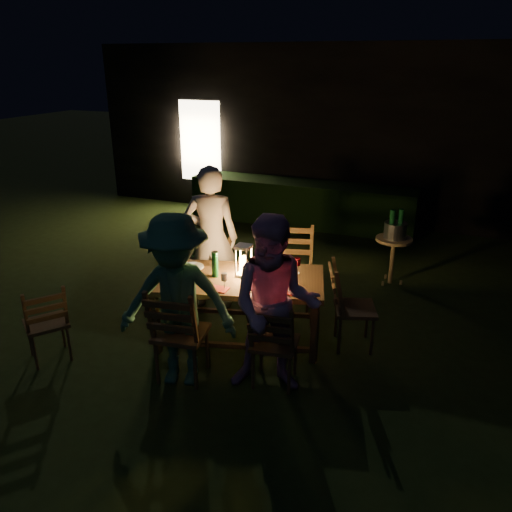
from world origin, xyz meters
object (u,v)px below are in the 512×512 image
at_px(chair_near_left, 181,349).
at_px(bottle_table, 215,264).
at_px(chair_end, 352,321).
at_px(lantern, 244,262).
at_px(bottle_bucket_a, 391,227).
at_px(side_table, 394,244).
at_px(chair_near_right, 274,357).
at_px(chair_spare, 49,336).
at_px(ice_bucket, 395,230).
at_px(person_house_side, 211,238).
at_px(chair_far_right, 292,286).
at_px(person_opp_right, 275,307).
at_px(chair_far_left, 212,286).
at_px(dining_table, 239,284).
at_px(bottle_bucket_b, 400,226).
at_px(person_opp_left, 177,302).

bearing_deg(chair_near_left, bottle_table, 81.86).
relative_size(chair_end, lantern, 2.82).
height_order(chair_near_left, bottle_bucket_a, chair_near_left).
height_order(side_table, bottle_bucket_a, bottle_bucket_a).
relative_size(chair_near_right, chair_spare, 1.04).
height_order(ice_bucket, bottle_bucket_a, bottle_bucket_a).
distance_m(chair_spare, person_house_side, 2.12).
distance_m(chair_far_right, person_opp_right, 1.68).
bearing_deg(bottle_table, chair_far_left, 119.91).
relative_size(dining_table, ice_bucket, 6.59).
xyz_separation_m(side_table, bottle_bucket_b, (0.05, 0.04, 0.24)).
distance_m(chair_far_left, chair_end, 1.85).
xyz_separation_m(chair_spare, bottle_bucket_b, (3.06, 3.29, 0.55)).
bearing_deg(person_opp_left, side_table, 47.34).
relative_size(dining_table, side_table, 2.98).
distance_m(chair_near_right, side_table, 2.88).
xyz_separation_m(lantern, side_table, (1.32, 2.09, -0.32)).
relative_size(person_house_side, person_opp_left, 1.05).
bearing_deg(bottle_bucket_a, person_opp_right, -103.25).
height_order(chair_end, person_house_side, person_house_side).
height_order(side_table, bottle_bucket_b, bottle_bucket_b).
distance_m(chair_end, chair_spare, 3.18).
xyz_separation_m(dining_table, ice_bucket, (1.36, 2.15, 0.10)).
xyz_separation_m(chair_spare, side_table, (3.01, 3.25, 0.31)).
xyz_separation_m(chair_spare, bottle_table, (1.41, 1.03, 0.62)).
distance_m(chair_end, bottle_table, 1.59).
xyz_separation_m(chair_far_left, side_table, (1.99, 1.53, 0.31)).
distance_m(chair_near_left, lantern, 1.13).
bearing_deg(chair_far_left, chair_near_left, 97.17).
xyz_separation_m(chair_far_left, bottle_table, (0.40, -0.69, 0.62)).
distance_m(chair_spare, bottle_table, 1.86).
relative_size(person_opp_left, ice_bucket, 5.64).
xyz_separation_m(bottle_bucket_a, bottle_bucket_b, (0.10, 0.08, 0.00)).
bearing_deg(person_opp_left, ice_bucket, 47.34).
bearing_deg(person_opp_right, bottle_bucket_a, 61.26).
bearing_deg(chair_far_left, bottle_bucket_a, -150.63).
height_order(dining_table, chair_end, chair_end).
bearing_deg(chair_spare, ice_bucket, -5.85).
relative_size(bottle_table, bottle_bucket_a, 0.88).
height_order(person_house_side, lantern, person_house_side).
relative_size(person_opp_right, lantern, 4.87).
bearing_deg(side_table, person_opp_right, -104.03).
bearing_deg(person_opp_left, person_opp_right, 0.00).
xyz_separation_m(chair_near_left, chair_spare, (-1.43, -0.23, -0.05)).
distance_m(chair_far_left, side_table, 2.54).
distance_m(person_opp_right, bottle_table, 1.08).
height_order(lantern, bottle_bucket_b, lantern).
distance_m(chair_near_left, person_house_side, 1.69).
distance_m(chair_spare, ice_bucket, 4.46).
bearing_deg(person_house_side, bottle_bucket_a, -159.13).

